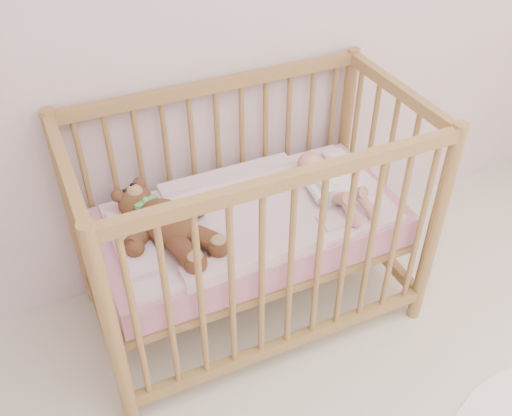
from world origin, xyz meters
TOP-DOWN VIEW (x-y plane):
  - crib at (-0.21, 1.60)m, footprint 1.36×0.76m
  - mattress at (-0.21, 1.60)m, footprint 1.22×0.62m
  - blanket at (-0.21, 1.60)m, footprint 1.10×0.58m
  - baby at (0.14, 1.58)m, footprint 0.28×0.51m
  - teddy_bear at (-0.55, 1.58)m, footprint 0.57×0.66m

SIDE VIEW (x-z plane):
  - mattress at x=-0.21m, z-range 0.42..0.55m
  - crib at x=-0.21m, z-range 0.00..1.00m
  - blanket at x=-0.21m, z-range 0.53..0.59m
  - baby at x=0.14m, z-range 0.58..0.69m
  - teddy_bear at x=-0.55m, z-range 0.57..0.72m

